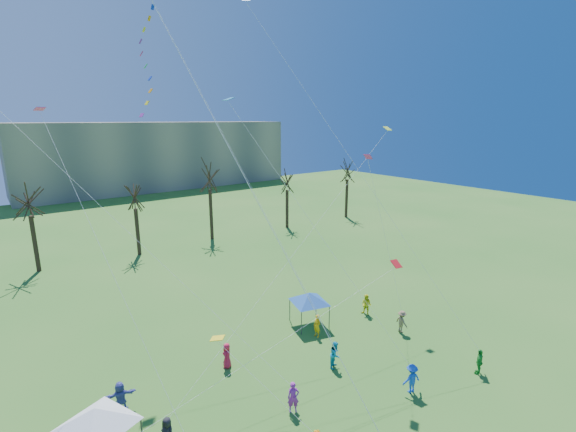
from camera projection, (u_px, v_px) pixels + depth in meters
distant_building at (160, 155)px, 93.07m from camera, size 60.00×14.00×15.00m
bare_tree_row at (168, 197)px, 48.03m from camera, size 68.91×8.30×10.56m
big_box_kite at (152, 52)px, 18.66m from camera, size 3.14×7.36×24.46m
canopy_tent_white at (96, 417)px, 18.16m from camera, size 3.81×3.81×3.08m
canopy_tent_blue at (309, 298)px, 31.05m from camera, size 3.46×3.46×2.70m
festival_crowd at (276, 390)px, 22.59m from camera, size 25.36×11.15×1.80m
small_kites_aloft at (216, 149)px, 23.90m from camera, size 29.59×19.16×34.01m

